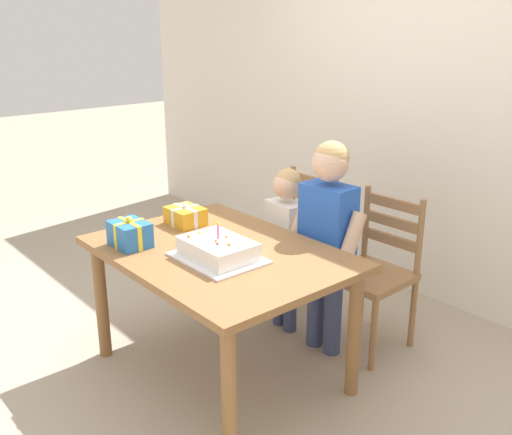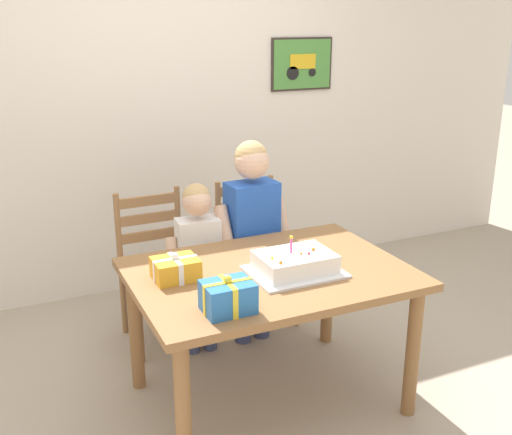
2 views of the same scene
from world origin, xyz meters
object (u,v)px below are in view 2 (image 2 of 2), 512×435
object	(u,v)px
birthday_cake	(295,264)
gift_box_red_large	(176,269)
gift_box_beside_cake	(228,297)
chair_right	(255,251)
chair_left	(158,267)
child_younger	(199,253)
dining_table	(269,288)
child_older	(252,223)

from	to	relation	value
birthday_cake	gift_box_red_large	world-z (taller)	birthday_cake
gift_box_beside_cake	chair_right	xyz separation A→B (m)	(0.67, 1.20, -0.33)
gift_box_beside_cake	chair_left	xyz separation A→B (m)	(0.02, 1.20, -0.33)
gift_box_beside_cake	chair_right	world-z (taller)	chair_right
birthday_cake	gift_box_beside_cake	xyz separation A→B (m)	(-0.45, -0.24, 0.02)
gift_box_beside_cake	child_younger	size ratio (longest dim) A/B	0.21
birthday_cake	chair_right	xyz separation A→B (m)	(0.23, 0.96, -0.31)
birthday_cake	gift_box_beside_cake	distance (m)	0.51
dining_table	child_younger	world-z (taller)	child_younger
chair_left	chair_right	world-z (taller)	same
chair_left	child_younger	distance (m)	0.36
dining_table	gift_box_red_large	size ratio (longest dim) A/B	6.26
birthday_cake	gift_box_red_large	distance (m)	0.57
gift_box_red_large	chair_left	world-z (taller)	chair_left
birthday_cake	child_older	size ratio (longest dim) A/B	0.35
chair_left	gift_box_red_large	bearing A→B (deg)	-98.80
chair_left	chair_right	bearing A→B (deg)	-0.00
gift_box_beside_cake	child_younger	distance (m)	0.97
birthday_cake	child_younger	world-z (taller)	child_younger
child_older	birthday_cake	bearing A→B (deg)	-97.24
gift_box_red_large	chair_right	xyz separation A→B (m)	(0.77, 0.79, -0.32)
child_older	child_younger	bearing A→B (deg)	179.92
gift_box_red_large	dining_table	bearing A→B (deg)	-11.92
chair_right	child_older	xyz separation A→B (m)	(-0.14, -0.27, 0.29)
gift_box_beside_cake	child_older	xyz separation A→B (m)	(0.53, 0.94, -0.04)
gift_box_red_large	chair_left	size ratio (longest dim) A/B	0.23
dining_table	gift_box_red_large	bearing A→B (deg)	168.08
gift_box_beside_cake	gift_box_red_large	bearing A→B (deg)	103.34
dining_table	gift_box_red_large	distance (m)	0.48
gift_box_red_large	child_older	distance (m)	0.82
child_older	gift_box_red_large	bearing A→B (deg)	-140.49
chair_left	child_younger	bearing A→B (deg)	-56.89
dining_table	gift_box_beside_cake	world-z (taller)	gift_box_beside_cake
chair_left	child_older	bearing A→B (deg)	-27.58
child_younger	child_older	bearing A→B (deg)	-0.08
dining_table	child_younger	distance (m)	0.64
gift_box_beside_cake	child_younger	world-z (taller)	child_younger
dining_table	birthday_cake	bearing A→B (deg)	-39.63
chair_left	child_younger	xyz separation A→B (m)	(0.17, -0.27, 0.16)
chair_left	child_older	distance (m)	0.65
birthday_cake	child_older	world-z (taller)	child_older
chair_right	gift_box_beside_cake	bearing A→B (deg)	-119.22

